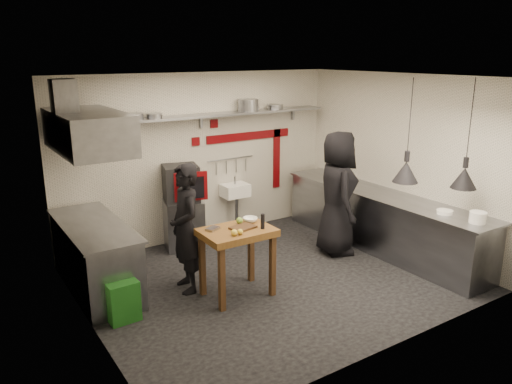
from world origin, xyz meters
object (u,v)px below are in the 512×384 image
green_bin (121,300)px  chef_right (337,193)px  combi_oven (181,183)px  prep_table (237,262)px  oven_stand (184,224)px  chef_left (186,228)px

green_bin → chef_right: bearing=2.9°
combi_oven → prep_table: combi_oven is taller
oven_stand → combi_oven: bearing=152.0°
prep_table → chef_left: (-0.48, 0.51, 0.41)m
chef_left → chef_right: (2.57, -0.10, 0.11)m
oven_stand → chef_left: bearing=-99.1°
combi_oven → green_bin: (-1.61, -1.69, -0.84)m
oven_stand → green_bin: size_ratio=1.60×
combi_oven → chef_right: (1.97, -1.51, -0.11)m
green_bin → combi_oven: bearing=46.5°
oven_stand → chef_right: (1.95, -1.50, 0.58)m
chef_left → oven_stand: bearing=163.5°
combi_oven → chef_left: size_ratio=0.33×
oven_stand → chef_left: 1.60m
chef_left → chef_right: size_ratio=0.89×
prep_table → chef_right: chef_right is taller
chef_left → chef_right: bearing=95.1°
green_bin → prep_table: 1.52m
oven_stand → combi_oven: combi_oven is taller
green_bin → chef_left: chef_left is taller
green_bin → chef_right: 3.65m
chef_right → prep_table: bearing=125.7°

